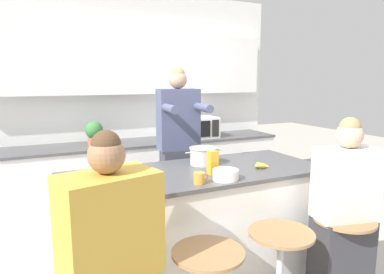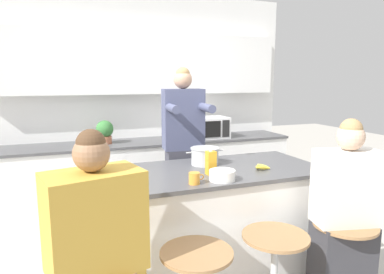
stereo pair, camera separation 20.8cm
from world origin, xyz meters
name	(u,v)px [view 1 (the left image)]	position (x,y,z in m)	size (l,w,h in m)	color
wall_back	(129,86)	(0.00, 1.92, 1.54)	(3.96, 0.22, 2.70)	white
back_counter	(137,178)	(0.00, 1.64, 0.45)	(3.67, 0.60, 0.89)	white
kitchen_island	(196,227)	(0.00, 0.00, 0.47)	(2.02, 0.83, 0.93)	black
bar_stool_center_right	(280,271)	(0.27, -0.68, 0.39)	(0.42, 0.42, 0.67)	#997047
bar_stool_rightmost	(342,255)	(0.81, -0.70, 0.39)	(0.42, 0.42, 0.67)	#997047
person_cooking	(179,160)	(0.13, 0.65, 0.86)	(0.43, 0.57, 1.74)	#383842
person_seated_near	(343,224)	(0.81, -0.69, 0.62)	(0.45, 0.34, 1.38)	#333338
cooking_pot	(204,156)	(0.14, 0.16, 1.00)	(0.32, 0.24, 0.14)	#B7BABC
fruit_bowl	(100,178)	(-0.72, 0.01, 0.96)	(0.17, 0.17, 0.06)	silver
mixing_bowl_steel	(226,175)	(0.08, -0.30, 0.97)	(0.18, 0.18, 0.07)	white
coffee_cup_near	(129,185)	(-0.59, -0.26, 0.97)	(0.11, 0.08, 0.08)	white
coffee_cup_far	(199,178)	(-0.13, -0.31, 0.97)	(0.11, 0.08, 0.08)	orange
banana_bunch	(260,166)	(0.48, -0.15, 0.95)	(0.15, 0.10, 0.05)	yellow
juice_carton	(213,162)	(0.07, -0.13, 1.02)	(0.07, 0.07, 0.19)	gold
microwave	(196,127)	(0.77, 1.60, 1.02)	(0.53, 0.35, 0.26)	white
potted_plant	(94,132)	(-0.49, 1.64, 1.04)	(0.20, 0.20, 0.27)	#A86042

